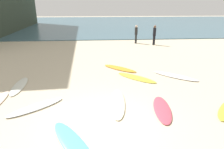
% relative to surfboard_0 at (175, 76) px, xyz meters
% --- Properties ---
extents(ground_plane, '(120.00, 120.00, 0.00)m').
position_rel_surfboard_0_xyz_m(ground_plane, '(-4.11, -4.00, -0.04)').
color(ground_plane, beige).
extents(ocean_water, '(120.00, 40.00, 0.08)m').
position_rel_surfboard_0_xyz_m(ocean_water, '(-4.11, 31.33, -0.00)').
color(ocean_water, '#426675').
rests_on(ocean_water, ground_plane).
extents(surfboard_0, '(2.20, 2.08, 0.09)m').
position_rel_surfboard_0_xyz_m(surfboard_0, '(0.00, 0.00, 0.00)').
color(surfboard_0, white).
rests_on(surfboard_0, ground_plane).
extents(surfboard_3, '(2.06, 1.97, 0.08)m').
position_rel_surfboard_0_xyz_m(surfboard_3, '(-2.78, 1.50, -0.00)').
color(surfboard_3, orange).
rests_on(surfboard_3, ground_plane).
extents(surfboard_4, '(0.93, 2.07, 0.07)m').
position_rel_surfboard_0_xyz_m(surfboard_4, '(-1.78, -3.31, -0.01)').
color(surfboard_4, '#E0495C').
rests_on(surfboard_4, ground_plane).
extents(surfboard_5, '(1.98, 1.73, 0.09)m').
position_rel_surfboard_0_xyz_m(surfboard_5, '(-6.40, -2.82, -0.00)').
color(surfboard_5, white).
rests_on(surfboard_5, ground_plane).
extents(surfboard_6, '(1.79, 2.48, 0.09)m').
position_rel_surfboard_0_xyz_m(surfboard_6, '(-4.77, -5.00, 0.00)').
color(surfboard_6, '#55A0DA').
rests_on(surfboard_6, ground_plane).
extents(surfboard_7, '(0.70, 2.25, 0.07)m').
position_rel_surfboard_0_xyz_m(surfboard_7, '(-7.77, -0.74, -0.01)').
color(surfboard_7, silver).
rests_on(surfboard_7, ground_plane).
extents(surfboard_9, '(2.06, 2.04, 0.06)m').
position_rel_surfboard_0_xyz_m(surfboard_9, '(-2.09, -0.07, -0.01)').
color(surfboard_9, yellow).
rests_on(surfboard_9, ground_plane).
extents(surfboard_10, '(0.77, 2.46, 0.08)m').
position_rel_surfboard_0_xyz_m(surfboard_10, '(-3.35, -2.73, -0.00)').
color(surfboard_10, '#F1EBCA').
rests_on(surfboard_10, ground_plane).
extents(beachgoer_near, '(0.40, 0.40, 1.81)m').
position_rel_surfboard_0_xyz_m(beachgoer_near, '(1.25, 8.50, 0.97)').
color(beachgoer_near, black).
rests_on(beachgoer_near, ground_plane).
extents(beachgoer_mid, '(0.37, 0.37, 1.75)m').
position_rel_surfboard_0_xyz_m(beachgoer_mid, '(-0.29, 9.45, 0.93)').
color(beachgoer_mid, black).
rests_on(beachgoer_mid, ground_plane).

